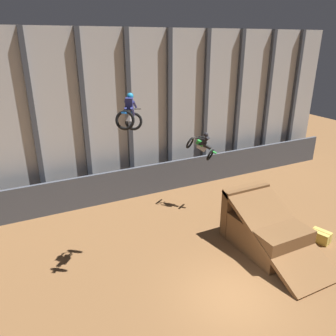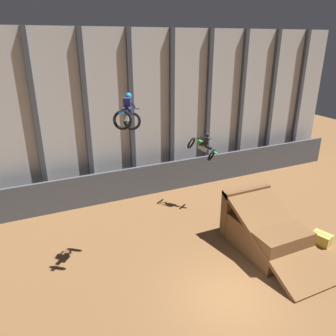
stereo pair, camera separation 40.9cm
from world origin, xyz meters
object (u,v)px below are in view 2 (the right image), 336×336
rider_bike_right_air (203,146)px  hay_bale_trackside (321,239)px  rider_bike_left_air (128,115)px  dirt_ramp (263,230)px

rider_bike_right_air → hay_bale_trackside: 7.76m
hay_bale_trackside → rider_bike_right_air: bearing=118.8°
rider_bike_right_air → rider_bike_left_air: bearing=177.2°
dirt_ramp → hay_bale_trackside: size_ratio=5.16×
rider_bike_left_air → dirt_ramp: bearing=18.2°
rider_bike_left_air → hay_bale_trackside: 11.24m
hay_bale_trackside → rider_bike_left_air: bearing=162.6°
rider_bike_left_air → rider_bike_right_air: size_ratio=0.99×
rider_bike_right_air → hay_bale_trackside: rider_bike_right_air is taller
dirt_ramp → rider_bike_right_air: 5.76m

